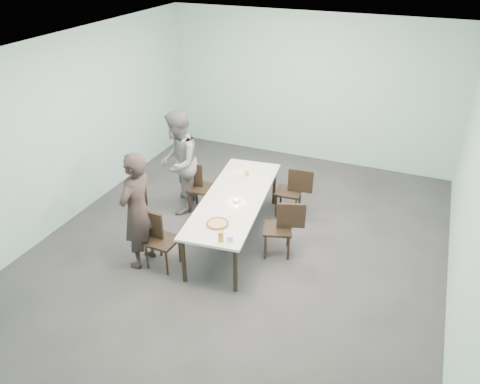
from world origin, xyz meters
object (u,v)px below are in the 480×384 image
at_px(amber_tumbler, 247,173).
at_px(tealight, 236,201).
at_px(chair_near_left, 157,235).
at_px(chair_far_right, 294,189).
at_px(chair_far_left, 197,184).
at_px(water_tumbler, 230,238).
at_px(chair_near_right, 283,225).
at_px(diner_near, 137,211).
at_px(pizza, 217,224).
at_px(side_plate, 228,214).
at_px(table, 235,200).
at_px(beer_glass, 221,236).
at_px(diner_far, 178,163).

bearing_deg(amber_tumbler, tealight, -78.44).
distance_m(chair_near_left, chair_far_right, 2.51).
xyz_separation_m(chair_far_left, water_tumbler, (1.35, -1.66, 0.29)).
height_order(chair_near_right, chair_far_right, same).
xyz_separation_m(chair_near_right, water_tumbler, (-0.42, -1.00, 0.29)).
xyz_separation_m(chair_far_left, diner_near, (-0.06, -1.68, 0.39)).
distance_m(pizza, amber_tumbler, 1.55).
bearing_deg(side_plate, table, 102.02).
relative_size(water_tumbler, tealight, 1.61).
height_order(chair_near_left, beer_glass, beer_glass).
bearing_deg(pizza, chair_near_left, -164.13).
bearing_deg(water_tumbler, table, 110.28).
bearing_deg(side_plate, diner_far, 144.46).
relative_size(chair_far_right, water_tumbler, 9.67).
bearing_deg(side_plate, chair_far_left, 134.91).
xyz_separation_m(chair_near_left, chair_far_right, (1.40, 2.08, 0.00)).
distance_m(side_plate, water_tumbler, 0.68).
relative_size(beer_glass, amber_tumbler, 1.88).
bearing_deg(beer_glass, chair_far_left, 126.05).
xyz_separation_m(pizza, tealight, (0.00, 0.67, 0.00)).
xyz_separation_m(beer_glass, tealight, (-0.20, 1.01, -0.05)).
bearing_deg(beer_glass, chair_near_left, 174.96).
xyz_separation_m(chair_far_left, beer_glass, (1.24, -1.71, 0.32)).
xyz_separation_m(diner_far, beer_glass, (1.53, -1.61, -0.07)).
relative_size(chair_near_left, diner_far, 0.48).
xyz_separation_m(chair_near_right, amber_tumbler, (-0.91, 0.83, 0.29)).
xyz_separation_m(chair_far_left, chair_near_right, (1.77, -0.66, 0.00)).
bearing_deg(diner_far, water_tumbler, 27.54).
relative_size(diner_far, side_plate, 9.98).
height_order(table, chair_near_left, chair_near_left).
bearing_deg(water_tumbler, chair_far_left, 129.13).
distance_m(chair_near_left, tealight, 1.28).
height_order(table, pizza, pizza).
height_order(chair_near_left, tealight, chair_near_left).
distance_m(diner_far, side_plate, 1.65).
xyz_separation_m(tealight, amber_tumbler, (-0.18, 0.87, 0.02)).
distance_m(pizza, water_tumbler, 0.43).
distance_m(chair_far_right, water_tumbler, 2.17).
bearing_deg(pizza, beer_glass, -58.38).
bearing_deg(chair_far_left, diner_far, -165.90).
distance_m(diner_near, diner_far, 1.59).
height_order(chair_far_left, pizza, chair_far_left).
bearing_deg(chair_near_left, water_tumbler, 0.88).
xyz_separation_m(pizza, water_tumbler, (0.32, -0.29, 0.03)).
distance_m(chair_near_left, chair_near_right, 1.85).
relative_size(diner_far, tealight, 32.08).
relative_size(table, tealight, 48.00).
distance_m(pizza, tealight, 0.67).
bearing_deg(chair_far_left, chair_near_right, -25.82).
relative_size(chair_far_right, tealight, 15.54).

